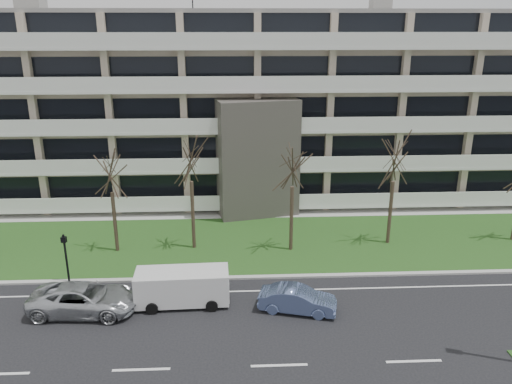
{
  "coord_description": "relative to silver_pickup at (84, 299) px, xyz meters",
  "views": [
    {
      "loc": [
        -1.89,
        -18.23,
        14.17
      ],
      "look_at": [
        -0.54,
        10.0,
        4.69
      ],
      "focal_mm": 35.0,
      "sensor_mm": 36.0,
      "label": 1
    }
  ],
  "objects": [
    {
      "name": "ground",
      "position": [
        9.68,
        -4.79,
        -0.76
      ],
      "size": [
        160.0,
        160.0,
        0.0
      ],
      "primitive_type": "plane",
      "color": "black",
      "rests_on": "ground"
    },
    {
      "name": "grass_verge",
      "position": [
        9.68,
        8.21,
        -0.73
      ],
      "size": [
        90.0,
        10.0,
        0.06
      ],
      "primitive_type": "cube",
      "color": "#274D19",
      "rests_on": "ground"
    },
    {
      "name": "curb",
      "position": [
        9.68,
        3.21,
        -0.7
      ],
      "size": [
        90.0,
        0.35,
        0.12
      ],
      "primitive_type": "cube",
      "color": "#B2B2AD",
      "rests_on": "ground"
    },
    {
      "name": "sidewalk",
      "position": [
        9.68,
        13.71,
        -0.72
      ],
      "size": [
        90.0,
        2.0,
        0.08
      ],
      "primitive_type": "cube",
      "color": "#B2B2AD",
      "rests_on": "ground"
    },
    {
      "name": "lane_edge_line",
      "position": [
        9.68,
        1.71,
        -0.76
      ],
      "size": [
        90.0,
        0.12,
        0.01
      ],
      "primitive_type": "cube",
      "color": "white",
      "rests_on": "ground"
    },
    {
      "name": "apartment_building",
      "position": [
        9.68,
        20.53,
        6.85
      ],
      "size": [
        60.5,
        15.1,
        18.75
      ],
      "color": "tan",
      "rests_on": "ground"
    },
    {
      "name": "silver_pickup",
      "position": [
        0.0,
        0.0,
        0.0
      ],
      "size": [
        5.62,
        2.86,
        1.52
      ],
      "primitive_type": "imported",
      "rotation": [
        0.0,
        0.0,
        1.51
      ],
      "color": "silver",
      "rests_on": "ground"
    },
    {
      "name": "blue_sedan",
      "position": [
        11.03,
        -0.43,
        -0.1
      ],
      "size": [
        4.24,
        2.35,
        1.32
      ],
      "primitive_type": "imported",
      "rotation": [
        0.0,
        0.0,
        1.32
      ],
      "color": "#677CB4",
      "rests_on": "ground"
    },
    {
      "name": "white_van",
      "position": [
        5.07,
        0.6,
        0.38
      ],
      "size": [
        4.96,
        2.16,
        1.9
      ],
      "rotation": [
        0.0,
        0.0,
        0.03
      ],
      "color": "silver",
      "rests_on": "ground"
    },
    {
      "name": "pedestrian_signal",
      "position": [
        -1.77,
        3.14,
        1.18
      ],
      "size": [
        0.3,
        0.25,
        3.04
      ],
      "rotation": [
        0.0,
        0.0,
        -0.1
      ],
      "color": "black",
      "rests_on": "ground"
    },
    {
      "name": "tree_2",
      "position": [
        0.09,
        7.35,
        4.91
      ],
      "size": [
        3.65,
        3.65,
        7.3
      ],
      "color": "#382B21",
      "rests_on": "ground"
    },
    {
      "name": "tree_3",
      "position": [
        5.12,
        7.59,
        5.73
      ],
      "size": [
        4.17,
        4.17,
        8.34
      ],
      "color": "#382B21",
      "rests_on": "ground"
    },
    {
      "name": "tree_4",
      "position": [
        11.53,
        6.97,
        5.36
      ],
      "size": [
        3.94,
        3.94,
        7.87
      ],
      "color": "#382B21",
      "rests_on": "ground"
    },
    {
      "name": "tree_5",
      "position": [
        18.27,
        7.74,
        5.38
      ],
      "size": [
        3.95,
        3.95,
        7.9
      ],
      "color": "#382B21",
      "rests_on": "ground"
    }
  ]
}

